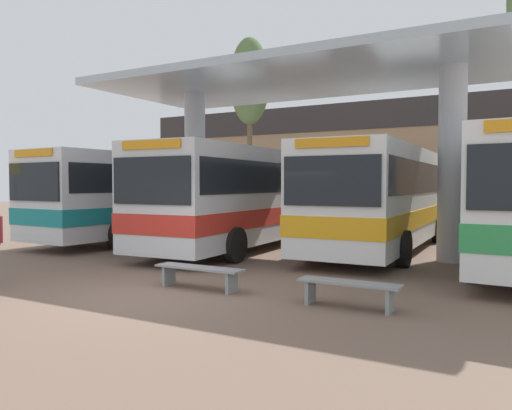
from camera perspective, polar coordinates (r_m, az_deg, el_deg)
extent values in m
plane|color=#755B4C|center=(9.96, -11.48, -10.09)|extent=(100.00, 100.00, 0.00)
cube|color=#9E7A5B|center=(32.27, 17.95, 5.09)|extent=(40.00, 0.50, 7.45)
cube|color=#332D2D|center=(32.53, 18.01, 10.08)|extent=(40.00, 0.58, 1.79)
cylinder|color=silver|center=(18.12, -6.98, 4.12)|extent=(0.74, 0.74, 5.39)
cylinder|color=silver|center=(14.76, 21.49, 4.37)|extent=(0.74, 0.74, 5.39)
cube|color=#A8B7C1|center=(16.29, 5.81, 14.32)|extent=(13.70, 6.30, 0.24)
cube|color=silver|center=(20.32, -10.40, 1.34)|extent=(3.10, 11.64, 2.89)
cube|color=black|center=(20.32, -10.42, 2.89)|extent=(3.12, 11.18, 0.93)
cube|color=teal|center=(20.34, -10.39, -0.50)|extent=(3.14, 11.68, 0.52)
cube|color=black|center=(16.49, -24.10, 2.44)|extent=(2.38, 0.17, 1.16)
cube|color=orange|center=(16.52, -24.15, 5.46)|extent=(1.81, 0.13, 0.22)
cylinder|color=black|center=(18.91, -20.63, -2.69)|extent=(0.33, 1.05, 1.04)
cylinder|color=black|center=(16.94, -15.27, -3.20)|extent=(0.33, 1.05, 1.04)
cylinder|color=black|center=(23.62, -7.54, -1.57)|extent=(0.33, 1.05, 1.04)
cylinder|color=black|center=(22.08, -2.33, -1.83)|extent=(0.33, 1.05, 1.04)
cube|color=silver|center=(16.89, -1.02, 1.20)|extent=(3.04, 10.34, 2.94)
cube|color=black|center=(16.89, -1.02, 3.09)|extent=(3.06, 9.93, 0.94)
cube|color=red|center=(16.92, -1.02, -1.05)|extent=(3.08, 10.38, 0.53)
cube|color=black|center=(12.55, -11.93, 2.75)|extent=(2.33, 0.18, 1.18)
cube|color=orange|center=(12.59, -11.96, 6.80)|extent=(1.77, 0.14, 0.22)
cylinder|color=black|center=(14.98, -10.98, -3.98)|extent=(0.33, 1.00, 0.98)
cylinder|color=black|center=(13.60, -2.44, -4.59)|extent=(0.33, 1.00, 0.98)
cylinder|color=black|center=(20.04, -0.52, -2.34)|extent=(0.33, 1.00, 0.98)
cylinder|color=black|center=(19.03, 6.30, -2.60)|extent=(0.33, 1.00, 0.98)
cube|color=white|center=(16.81, 14.45, 1.08)|extent=(2.87, 10.67, 2.94)
cube|color=black|center=(16.81, 14.47, 2.99)|extent=(2.89, 10.25, 0.94)
cube|color=orange|center=(16.84, 14.43, -1.16)|extent=(2.91, 10.72, 0.53)
cube|color=black|center=(11.68, 8.52, 2.75)|extent=(2.34, 0.13, 1.18)
cube|color=orange|center=(11.72, 8.55, 7.10)|extent=(1.78, 0.10, 0.22)
cylinder|color=black|center=(14.13, 6.30, -4.38)|extent=(0.31, 0.97, 0.96)
cylinder|color=black|center=(13.43, 16.51, -4.82)|extent=(0.31, 0.97, 0.96)
cylinder|color=black|center=(20.01, 12.75, -2.43)|extent=(0.31, 0.97, 0.96)
cylinder|color=black|center=(19.52, 20.01, -2.64)|extent=(0.31, 0.97, 0.96)
cylinder|color=black|center=(11.89, 23.73, -5.66)|extent=(0.32, 1.05, 1.04)
cylinder|color=black|center=(17.76, 26.33, -3.10)|extent=(0.32, 1.05, 1.04)
cube|color=gray|center=(8.86, 10.54, -8.73)|extent=(1.79, 0.44, 0.04)
cube|color=gray|center=(9.16, 6.23, -9.81)|extent=(0.07, 0.37, 0.42)
cube|color=gray|center=(8.71, 15.06, -10.51)|extent=(0.07, 0.37, 0.42)
cube|color=gray|center=(10.31, -6.53, -7.14)|extent=(1.96, 0.44, 0.04)
cube|color=gray|center=(10.82, -9.93, -7.94)|extent=(0.07, 0.37, 0.42)
cube|color=gray|center=(9.92, -2.80, -8.85)|extent=(0.07, 0.37, 0.42)
cylinder|color=maroon|center=(12.05, -27.16, -2.53)|extent=(0.12, 0.12, 0.58)
cylinder|color=brown|center=(26.64, -0.72, 4.59)|extent=(0.28, 0.28, 6.33)
ellipsoid|color=#516B3D|center=(27.17, -0.73, 13.97)|extent=(2.10, 2.10, 4.61)
cube|color=navy|center=(29.45, 18.60, -0.37)|extent=(4.61, 1.94, 1.10)
cube|color=#1E2328|center=(29.42, 18.62, 1.43)|extent=(2.55, 1.75, 0.76)
cylinder|color=black|center=(30.19, 21.53, -1.21)|extent=(0.68, 0.23, 0.67)
cylinder|color=black|center=(28.36, 21.11, -1.42)|extent=(0.68, 0.23, 0.67)
cylinder|color=black|center=(30.64, 16.25, -1.08)|extent=(0.68, 0.23, 0.67)
cylinder|color=black|center=(28.84, 15.50, -1.29)|extent=(0.68, 0.23, 0.67)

